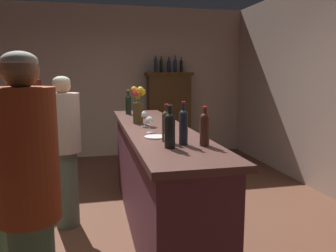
# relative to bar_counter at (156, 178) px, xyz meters

# --- Properties ---
(floor) EXTENTS (8.88, 8.88, 0.00)m
(floor) POSITION_rel_bar_counter_xyz_m (-0.35, -0.14, -0.54)
(floor) COLOR brown
(floor) RESTS_ON ground
(wall_back) EXTENTS (5.60, 0.12, 2.88)m
(wall_back) POSITION_rel_bar_counter_xyz_m (-0.35, 3.33, 0.90)
(wall_back) COLOR #C4A892
(wall_back) RESTS_ON ground
(bar_counter) EXTENTS (0.64, 3.09, 1.08)m
(bar_counter) POSITION_rel_bar_counter_xyz_m (0.00, 0.00, 0.00)
(bar_counter) COLOR #532832
(bar_counter) RESTS_ON ground
(display_cabinet) EXTENTS (0.90, 0.39, 1.63)m
(display_cabinet) POSITION_rel_bar_counter_xyz_m (0.84, 3.05, 0.31)
(display_cabinet) COLOR #4A3015
(display_cabinet) RESTS_ON ground
(wine_bottle_syrah) EXTENTS (0.07, 0.07, 0.33)m
(wine_bottle_syrah) POSITION_rel_bar_counter_xyz_m (0.05, -0.88, 0.68)
(wine_bottle_syrah) COLOR #232837
(wine_bottle_syrah) RESTS_ON bar_counter
(wine_bottle_riesling) EXTENTS (0.08, 0.08, 0.31)m
(wine_bottle_riesling) POSITION_rel_bar_counter_xyz_m (-0.08, -0.96, 0.68)
(wine_bottle_riesling) COLOR black
(wine_bottle_riesling) RESTS_ON bar_counter
(wine_bottle_merlot) EXTENTS (0.07, 0.07, 0.30)m
(wine_bottle_merlot) POSITION_rel_bar_counter_xyz_m (0.19, -0.95, 0.67)
(wine_bottle_merlot) COLOR #4C2A1C
(wine_bottle_merlot) RESTS_ON bar_counter
(wine_bottle_rose) EXTENTS (0.08, 0.08, 0.32)m
(wine_bottle_rose) POSITION_rel_bar_counter_xyz_m (-0.15, 1.14, 0.68)
(wine_bottle_rose) COLOR black
(wine_bottle_rose) RESTS_ON bar_counter
(wine_bottle_malbec) EXTENTS (0.07, 0.07, 0.30)m
(wine_bottle_malbec) POSITION_rel_bar_counter_xyz_m (-0.05, -0.73, 0.67)
(wine_bottle_malbec) COLOR #43351F
(wine_bottle_malbec) RESTS_ON bar_counter
(wine_glass_front) EXTENTS (0.07, 0.07, 0.15)m
(wine_glass_front) POSITION_rel_bar_counter_xyz_m (-0.12, -0.31, 0.64)
(wine_glass_front) COLOR white
(wine_glass_front) RESTS_ON bar_counter
(wine_glass_mid) EXTENTS (0.07, 0.07, 0.16)m
(wine_glass_mid) POSITION_rel_bar_counter_xyz_m (-0.11, 0.06, 0.64)
(wine_glass_mid) COLOR white
(wine_glass_mid) RESTS_ON bar_counter
(flower_arrangement) EXTENTS (0.16, 0.15, 0.40)m
(flower_arrangement) POSITION_rel_bar_counter_xyz_m (-0.14, 0.28, 0.74)
(flower_arrangement) COLOR #44351B
(flower_arrangement) RESTS_ON bar_counter
(cheese_plate) EXTENTS (0.19, 0.19, 0.01)m
(cheese_plate) POSITION_rel_bar_counter_xyz_m (-0.11, -0.56, 0.54)
(cheese_plate) COLOR white
(cheese_plate) RESTS_ON bar_counter
(display_bottle_left) EXTENTS (0.06, 0.06, 0.32)m
(display_bottle_left) POSITION_rel_bar_counter_xyz_m (0.59, 3.05, 1.24)
(display_bottle_left) COLOR #1D2A31
(display_bottle_left) RESTS_ON display_cabinet
(display_bottle_midleft) EXTENTS (0.06, 0.06, 0.32)m
(display_bottle_midleft) POSITION_rel_bar_counter_xyz_m (0.69, 3.05, 1.23)
(display_bottle_midleft) COLOR black
(display_bottle_midleft) RESTS_ON display_cabinet
(display_bottle_center) EXTENTS (0.07, 0.07, 0.30)m
(display_bottle_center) POSITION_rel_bar_counter_xyz_m (0.85, 3.05, 1.22)
(display_bottle_center) COLOR #232432
(display_bottle_center) RESTS_ON display_cabinet
(display_bottle_midright) EXTENTS (0.07, 0.07, 0.32)m
(display_bottle_midright) POSITION_rel_bar_counter_xyz_m (0.97, 3.05, 1.23)
(display_bottle_midright) COLOR #1C283C
(display_bottle_midright) RESTS_ON display_cabinet
(display_bottle_right) EXTENTS (0.06, 0.06, 0.30)m
(display_bottle_right) POSITION_rel_bar_counter_xyz_m (1.09, 3.05, 1.22)
(display_bottle_right) COLOR black
(display_bottle_right) RESTS_ON display_cabinet
(patron_redhead) EXTENTS (0.32, 0.32, 1.72)m
(patron_redhead) POSITION_rel_bar_counter_xyz_m (-0.96, -1.53, 0.41)
(patron_redhead) COLOR #44654B
(patron_redhead) RESTS_ON ground
(patron_in_navy) EXTENTS (0.34, 0.34, 1.59)m
(patron_in_navy) POSITION_rel_bar_counter_xyz_m (-0.91, 0.25, 0.33)
(patron_in_navy) COLOR #515F50
(patron_in_navy) RESTS_ON ground
(patron_near_entrance) EXTENTS (0.32, 0.32, 1.71)m
(patron_near_entrance) POSITION_rel_bar_counter_xyz_m (-1.47, 1.68, 0.41)
(patron_near_entrance) COLOR #3E6D44
(patron_near_entrance) RESTS_ON ground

